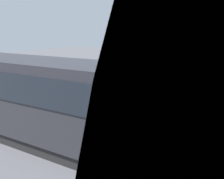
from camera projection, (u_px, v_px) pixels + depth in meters
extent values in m
plane|color=#4C4C51|center=(125.00, 111.00, 14.51)|extent=(80.00, 80.00, 0.00)
cube|color=#26262B|center=(34.00, 95.00, 10.49)|extent=(10.59, 3.04, 2.80)
cube|color=black|center=(56.00, 76.00, 11.41)|extent=(8.79, 0.50, 1.01)
cube|color=black|center=(5.00, 86.00, 9.32)|extent=(8.79, 0.50, 1.01)
cube|color=orange|center=(57.00, 101.00, 11.66)|extent=(9.21, 0.51, 0.28)
cube|color=black|center=(37.00, 133.00, 10.85)|extent=(9.75, 2.80, 0.45)
torus|color=black|center=(4.00, 106.00, 13.63)|extent=(1.02, 0.37, 1.00)
torus|color=black|center=(129.00, 136.00, 9.82)|extent=(1.02, 0.37, 1.00)
torus|color=black|center=(92.00, 161.00, 7.95)|extent=(1.02, 0.37, 1.00)
cylinder|color=black|center=(112.00, 117.00, 12.07)|extent=(0.14, 0.14, 0.79)
cube|color=black|center=(113.00, 125.00, 12.19)|extent=(0.15, 0.28, 0.10)
cylinder|color=black|center=(114.00, 117.00, 11.95)|extent=(0.14, 0.14, 0.79)
cube|color=black|center=(115.00, 126.00, 12.08)|extent=(0.15, 0.28, 0.10)
cube|color=#3F594C|center=(113.00, 102.00, 11.85)|extent=(0.43, 0.35, 0.66)
cylinder|color=#3F594C|center=(110.00, 100.00, 12.02)|extent=(0.11, 0.11, 0.63)
sphere|color=tan|center=(110.00, 107.00, 12.09)|extent=(0.11, 0.11, 0.09)
cylinder|color=#3F594C|center=(117.00, 102.00, 11.67)|extent=(0.11, 0.11, 0.63)
sphere|color=tan|center=(117.00, 109.00, 11.74)|extent=(0.11, 0.11, 0.09)
sphere|color=tan|center=(113.00, 92.00, 11.74)|extent=(0.28, 0.28, 0.24)
cylinder|color=black|center=(97.00, 113.00, 12.54)|extent=(0.13, 0.13, 0.78)
cube|color=black|center=(98.00, 122.00, 12.66)|extent=(0.13, 0.27, 0.10)
cylinder|color=black|center=(100.00, 114.00, 12.44)|extent=(0.13, 0.13, 0.78)
cube|color=black|center=(100.00, 123.00, 12.56)|extent=(0.13, 0.27, 0.10)
cube|color=navy|center=(98.00, 99.00, 12.33)|extent=(0.41, 0.32, 0.65)
cylinder|color=navy|center=(95.00, 98.00, 12.48)|extent=(0.10, 0.10, 0.62)
sphere|color=tan|center=(95.00, 104.00, 12.55)|extent=(0.10, 0.10, 0.09)
cylinder|color=navy|center=(102.00, 100.00, 12.17)|extent=(0.10, 0.10, 0.62)
sphere|color=tan|center=(102.00, 106.00, 12.24)|extent=(0.10, 0.10, 0.09)
sphere|color=tan|center=(98.00, 90.00, 12.23)|extent=(0.26, 0.26, 0.23)
cylinder|color=black|center=(82.00, 111.00, 12.99)|extent=(0.13, 0.13, 0.74)
cube|color=black|center=(83.00, 119.00, 13.11)|extent=(0.13, 0.27, 0.10)
cylinder|color=black|center=(84.00, 112.00, 12.88)|extent=(0.13, 0.13, 0.74)
cube|color=black|center=(85.00, 119.00, 13.00)|extent=(0.13, 0.27, 0.10)
cube|color=black|center=(83.00, 98.00, 12.79)|extent=(0.41, 0.33, 0.61)
cylinder|color=black|center=(80.00, 97.00, 12.94)|extent=(0.10, 0.10, 0.58)
sphere|color=tan|center=(80.00, 103.00, 13.01)|extent=(0.10, 0.10, 0.09)
cylinder|color=black|center=(86.00, 99.00, 12.63)|extent=(0.10, 0.10, 0.58)
sphere|color=tan|center=(86.00, 105.00, 12.69)|extent=(0.10, 0.10, 0.09)
sphere|color=tan|center=(83.00, 89.00, 12.69)|extent=(0.25, 0.25, 0.22)
cylinder|color=black|center=(73.00, 107.00, 13.59)|extent=(0.14, 0.14, 0.78)
cube|color=black|center=(74.00, 115.00, 13.71)|extent=(0.15, 0.27, 0.10)
cylinder|color=black|center=(74.00, 108.00, 13.48)|extent=(0.14, 0.14, 0.78)
cube|color=black|center=(75.00, 115.00, 13.60)|extent=(0.15, 0.27, 0.10)
cube|color=#D8F233|center=(73.00, 94.00, 13.37)|extent=(0.43, 0.35, 0.65)
cube|color=silver|center=(73.00, 94.00, 13.37)|extent=(0.44, 0.36, 0.06)
cylinder|color=#D8F233|center=(70.00, 93.00, 13.54)|extent=(0.11, 0.11, 0.62)
sphere|color=tan|center=(71.00, 98.00, 13.61)|extent=(0.11, 0.11, 0.09)
cylinder|color=#D8F233|center=(76.00, 94.00, 13.20)|extent=(0.11, 0.11, 0.62)
sphere|color=tan|center=(76.00, 100.00, 13.27)|extent=(0.11, 0.11, 0.09)
sphere|color=tan|center=(73.00, 85.00, 13.27)|extent=(0.28, 0.28, 0.24)
torus|color=black|center=(39.00, 110.00, 13.58)|extent=(0.61, 0.17, 0.60)
cylinder|color=silver|center=(39.00, 110.00, 13.58)|extent=(0.13, 0.11, 0.12)
torus|color=black|center=(60.00, 115.00, 12.84)|extent=(0.61, 0.17, 0.60)
cylinder|color=silver|center=(60.00, 115.00, 12.84)|extent=(0.13, 0.13, 0.12)
cylinder|color=silver|center=(39.00, 104.00, 13.48)|extent=(0.32, 0.07, 0.67)
cube|color=white|center=(48.00, 106.00, 13.17)|extent=(0.86, 0.33, 0.36)
cube|color=black|center=(55.00, 107.00, 12.92)|extent=(0.53, 0.25, 0.20)
cylinder|color=silver|center=(51.00, 112.00, 12.92)|extent=(0.45, 0.11, 0.08)
cylinder|color=black|center=(40.00, 99.00, 13.39)|extent=(0.07, 0.58, 0.04)
torus|color=black|center=(135.00, 92.00, 17.54)|extent=(0.60, 0.36, 0.60)
cylinder|color=silver|center=(135.00, 92.00, 17.54)|extent=(0.15, 0.14, 0.12)
torus|color=black|center=(123.00, 88.00, 18.75)|extent=(0.60, 0.36, 0.60)
cylinder|color=silver|center=(123.00, 88.00, 18.75)|extent=(0.16, 0.16, 0.12)
cylinder|color=silver|center=(134.00, 87.00, 17.50)|extent=(0.31, 0.18, 0.67)
cube|color=white|center=(129.00, 86.00, 18.01)|extent=(0.88, 0.60, 0.36)
cube|color=black|center=(125.00, 84.00, 18.40)|extent=(0.56, 0.41, 0.20)
cylinder|color=silver|center=(128.00, 87.00, 18.43)|extent=(0.44, 0.26, 0.08)
cylinder|color=black|center=(134.00, 82.00, 17.47)|extent=(0.27, 0.54, 0.04)
cube|color=black|center=(129.00, 81.00, 18.00)|extent=(0.64, 0.53, 0.51)
sphere|color=red|center=(132.00, 80.00, 17.62)|extent=(0.34, 0.34, 0.26)
cylinder|color=black|center=(129.00, 82.00, 17.67)|extent=(0.42, 0.25, 0.33)
cylinder|color=black|center=(125.00, 86.00, 18.13)|extent=(0.13, 0.13, 0.40)
cylinder|color=black|center=(133.00, 82.00, 17.85)|extent=(0.42, 0.25, 0.33)
cylinder|color=black|center=(129.00, 85.00, 18.31)|extent=(0.13, 0.13, 0.40)
cube|color=white|center=(173.00, 110.00, 14.62)|extent=(0.24, 3.85, 0.01)
cube|color=white|center=(129.00, 102.00, 16.23)|extent=(0.27, 4.76, 0.01)
cube|color=white|center=(92.00, 96.00, 17.85)|extent=(0.25, 4.15, 0.01)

